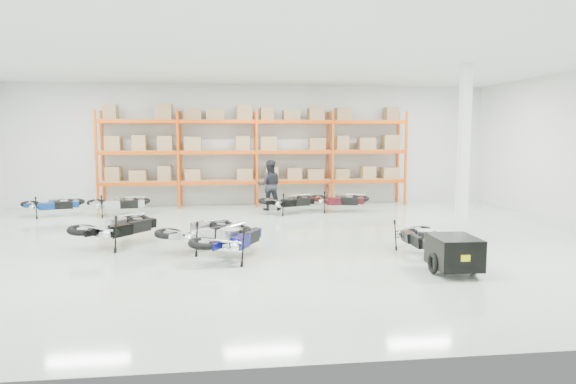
{
  "coord_description": "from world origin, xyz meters",
  "views": [
    {
      "loc": [
        -1.16,
        -12.58,
        2.65
      ],
      "look_at": [
        0.53,
        1.09,
        1.1
      ],
      "focal_mm": 32.0,
      "sensor_mm": 36.0,
      "label": 1
    }
  ],
  "objects": [
    {
      "name": "room",
      "position": [
        0.0,
        0.0,
        2.25
      ],
      "size": [
        18.0,
        18.0,
        18.0
      ],
      "color": "#B3C7B5",
      "rests_on": "ground"
    },
    {
      "name": "pallet_rack",
      "position": [
        -0.0,
        6.45,
        2.26
      ],
      "size": [
        11.28,
        0.98,
        3.62
      ],
      "color": "#D5470B",
      "rests_on": "ground"
    },
    {
      "name": "structural_column",
      "position": [
        5.2,
        0.5,
        2.25
      ],
      "size": [
        0.25,
        0.25,
        4.5
      ],
      "primitive_type": "cube",
      "color": "white",
      "rests_on": "ground"
    },
    {
      "name": "moto_blue_centre",
      "position": [
        -1.03,
        -1.78,
        0.57
      ],
      "size": [
        1.71,
        2.09,
        1.21
      ],
      "primitive_type": null,
      "rotation": [
        0.0,
        -0.09,
        2.65
      ],
      "color": "#07094B",
      "rests_on": "ground"
    },
    {
      "name": "moto_silver_left",
      "position": [
        -1.71,
        -0.81,
        0.55
      ],
      "size": [
        1.96,
        1.83,
        1.17
      ],
      "primitive_type": null,
      "rotation": [
        0.0,
        -0.09,
        2.26
      ],
      "color": "#B3B5BB",
      "rests_on": "ground"
    },
    {
      "name": "moto_black_far_left",
      "position": [
        -3.69,
        -0.17,
        0.6
      ],
      "size": [
        1.98,
        2.14,
        1.27
      ],
      "primitive_type": null,
      "rotation": [
        0.0,
        -0.09,
        2.47
      ],
      "color": "black",
      "rests_on": "ground"
    },
    {
      "name": "moto_touring_right",
      "position": [
        3.15,
        -1.88,
        0.5
      ],
      "size": [
        0.82,
        1.64,
        1.06
      ],
      "primitive_type": null,
      "rotation": [
        0.0,
        -0.09,
        -0.01
      ],
      "color": "black",
      "rests_on": "ground"
    },
    {
      "name": "trailer",
      "position": [
        3.15,
        -3.48,
        0.42
      ],
      "size": [
        0.9,
        1.7,
        0.71
      ],
      "rotation": [
        0.0,
        0.0,
        -0.03
      ],
      "color": "black",
      "rests_on": "ground"
    },
    {
      "name": "moto_back_a",
      "position": [
        -6.71,
        4.72,
        0.51
      ],
      "size": [
        1.81,
        1.22,
        1.07
      ],
      "primitive_type": null,
      "rotation": [
        0.0,
        -0.09,
        1.83
      ],
      "color": "navy",
      "rests_on": "ground"
    },
    {
      "name": "moto_back_b",
      "position": [
        -4.63,
        4.6,
        0.52
      ],
      "size": [
        1.82,
        1.08,
        1.11
      ],
      "primitive_type": null,
      "rotation": [
        0.0,
        -0.09,
        1.71
      ],
      "color": "#A2A7AC",
      "rests_on": "ground"
    },
    {
      "name": "moto_back_c",
      "position": [
        0.98,
        4.38,
        0.53
      ],
      "size": [
        1.94,
        1.44,
        1.13
      ],
      "primitive_type": null,
      "rotation": [
        0.0,
        -0.09,
        1.94
      ],
      "color": "black",
      "rests_on": "ground"
    },
    {
      "name": "moto_back_d",
      "position": [
        2.73,
        4.53,
        0.54
      ],
      "size": [
        1.91,
        1.24,
        1.14
      ],
      "primitive_type": null,
      "rotation": [
        0.0,
        -0.09,
        1.35
      ],
      "color": "#3F0C13",
      "rests_on": "ground"
    },
    {
      "name": "person_back",
      "position": [
        0.39,
        5.25,
        0.88
      ],
      "size": [
        0.9,
        0.72,
        1.75
      ],
      "primitive_type": "imported",
      "rotation": [
        0.0,
        0.0,
        3.07
      ],
      "color": "black",
      "rests_on": "ground"
    }
  ]
}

